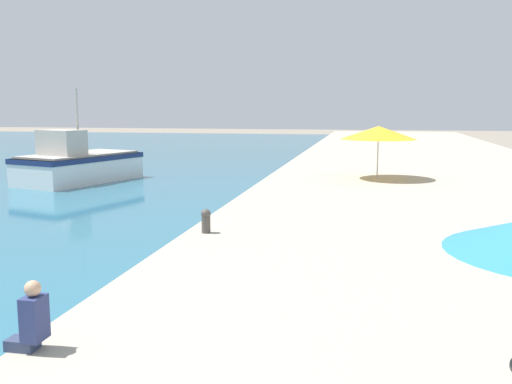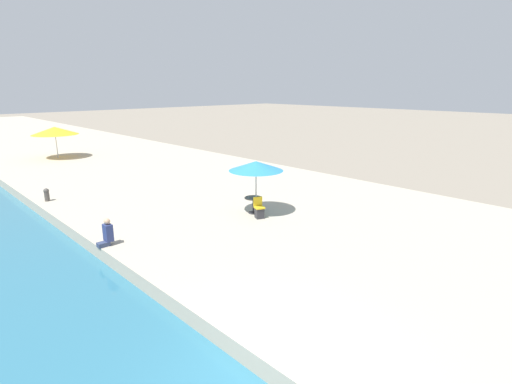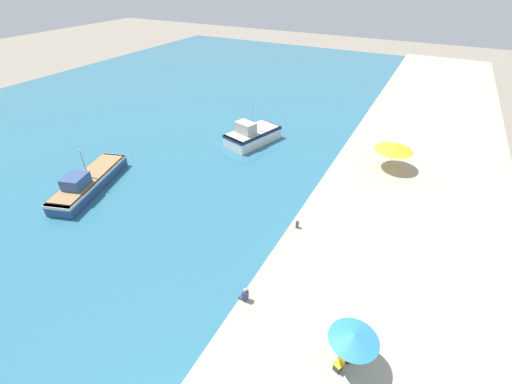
% 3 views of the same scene
% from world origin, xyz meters
% --- Properties ---
extents(quay_promenade, '(16.00, 90.00, 0.54)m').
position_xyz_m(quay_promenade, '(8.00, 37.00, 0.27)').
color(quay_promenade, '#B2A893').
rests_on(quay_promenade, ground_plane).
extents(fishing_boat_mid, '(4.88, 7.06, 4.79)m').
position_xyz_m(fishing_boat_mid, '(-9.87, 28.31, 0.98)').
color(fishing_boat_mid, white).
rests_on(fishing_boat_mid, water_basin).
extents(cafe_umbrella_white, '(3.50, 3.50, 2.48)m').
position_xyz_m(cafe_umbrella_white, '(5.23, 28.74, 2.70)').
color(cafe_umbrella_white, '#B7B7B7').
rests_on(cafe_umbrella_white, quay_promenade).
extents(person_at_quay, '(0.55, 0.36, 1.01)m').
position_xyz_m(person_at_quay, '(0.33, 8.26, 0.98)').
color(person_at_quay, '#333D5B').
rests_on(person_at_quay, quay_promenade).
extents(mooring_bollard, '(0.26, 0.26, 0.65)m').
position_xyz_m(mooring_bollard, '(0.59, 15.95, 0.88)').
color(mooring_bollard, '#4C4742').
rests_on(mooring_bollard, quay_promenade).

